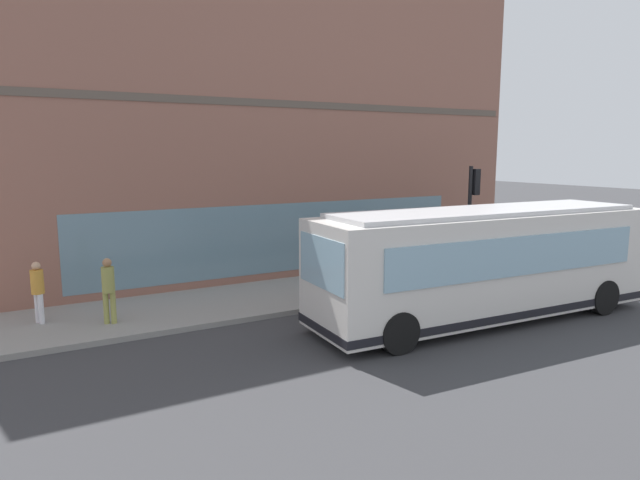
# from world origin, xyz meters

# --- Properties ---
(ground) EXTENTS (120.00, 120.00, 0.00)m
(ground) POSITION_xyz_m (0.00, 0.00, 0.00)
(ground) COLOR #38383A
(sidewalk_curb) EXTENTS (3.79, 40.00, 0.15)m
(sidewalk_curb) POSITION_xyz_m (4.50, 0.00, 0.07)
(sidewalk_curb) COLOR gray
(sidewalk_curb) RESTS_ON ground
(building_corner) EXTENTS (6.92, 20.55, 11.25)m
(building_corner) POSITION_xyz_m (9.83, 0.00, 5.62)
(building_corner) COLOR #8C5B4C
(building_corner) RESTS_ON ground
(city_bus_nearside) EXTENTS (3.05, 10.16, 3.07)m
(city_bus_nearside) POSITION_xyz_m (-0.33, -2.80, 1.55)
(city_bus_nearside) COLOR silver
(city_bus_nearside) RESTS_ON ground
(traffic_light_near_corner) EXTENTS (0.32, 0.49, 3.94)m
(traffic_light_near_corner) POSITION_xyz_m (3.20, -5.76, 2.90)
(traffic_light_near_corner) COLOR black
(traffic_light_near_corner) RESTS_ON sidewalk_curb
(fire_hydrant) EXTENTS (0.35, 0.35, 0.74)m
(fire_hydrant) POSITION_xyz_m (4.64, -2.21, 0.51)
(fire_hydrant) COLOR red
(fire_hydrant) RESTS_ON sidewalk_curb
(pedestrian_by_light_pole) EXTENTS (0.32, 0.32, 1.56)m
(pedestrian_by_light_pole) POSITION_xyz_m (3.73, -6.66, 1.04)
(pedestrian_by_light_pole) COLOR black
(pedestrian_by_light_pole) RESTS_ON sidewalk_curb
(pedestrian_near_building_entrance) EXTENTS (0.32, 0.32, 1.73)m
(pedestrian_near_building_entrance) POSITION_xyz_m (3.85, 6.28, 1.15)
(pedestrian_near_building_entrance) COLOR #99994C
(pedestrian_near_building_entrance) RESTS_ON sidewalk_curb
(pedestrian_walking_along_curb) EXTENTS (0.32, 0.32, 1.63)m
(pedestrian_walking_along_curb) POSITION_xyz_m (4.80, 7.88, 1.08)
(pedestrian_walking_along_curb) COLOR silver
(pedestrian_walking_along_curb) RESTS_ON sidewalk_curb
(newspaper_vending_box) EXTENTS (0.44, 0.42, 0.90)m
(newspaper_vending_box) POSITION_xyz_m (3.60, -4.12, 0.60)
(newspaper_vending_box) COLOR #BF3F19
(newspaper_vending_box) RESTS_ON sidewalk_curb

